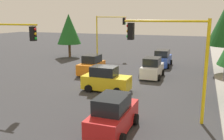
% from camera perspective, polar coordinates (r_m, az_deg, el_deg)
% --- Properties ---
extents(ground_plane, '(120.00, 120.00, 0.00)m').
position_cam_1_polar(ground_plane, '(21.88, -0.01, -3.25)').
color(ground_plane, '#353538').
extents(traffic_signal_near_left, '(0.36, 4.59, 5.71)m').
position_cam_1_polar(traffic_signal_near_left, '(14.00, 13.57, 4.56)').
color(traffic_signal_near_left, yellow).
rests_on(traffic_signal_near_left, ground).
extents(traffic_signal_far_right, '(0.36, 4.59, 5.89)m').
position_cam_1_polar(traffic_signal_far_right, '(36.26, -0.88, 9.51)').
color(traffic_signal_far_right, yellow).
rests_on(traffic_signal_far_right, ground).
extents(traffic_signal_near_right, '(0.36, 4.59, 5.42)m').
position_cam_1_polar(traffic_signal_near_right, '(19.02, -22.95, 5.27)').
color(traffic_signal_near_right, yellow).
rests_on(traffic_signal_near_right, ground).
extents(tree_opposite_side, '(3.41, 3.41, 6.19)m').
position_cam_1_polar(tree_opposite_side, '(36.73, -9.82, 9.19)').
color(tree_opposite_side, brown).
rests_on(tree_opposite_side, ground).
extents(car_yellow, '(1.97, 3.76, 1.98)m').
position_cam_1_polar(car_yellow, '(19.77, -1.40, -2.25)').
color(car_yellow, yellow).
rests_on(car_yellow, ground).
extents(car_red, '(3.94, 1.92, 1.98)m').
position_cam_1_polar(car_red, '(12.83, 0.27, -10.35)').
color(car_red, red).
rests_on(car_red, ground).
extents(car_orange, '(3.63, 1.99, 1.98)m').
position_cam_1_polar(car_orange, '(25.59, -4.69, 1.02)').
color(car_orange, orange).
rests_on(car_orange, ground).
extents(car_blue, '(4.17, 2.00, 1.98)m').
position_cam_1_polar(car_blue, '(30.16, 11.41, 2.52)').
color(car_blue, blue).
rests_on(car_blue, ground).
extents(car_white, '(3.80, 1.96, 1.98)m').
position_cam_1_polar(car_white, '(24.42, 9.17, 0.37)').
color(car_white, white).
rests_on(car_white, ground).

